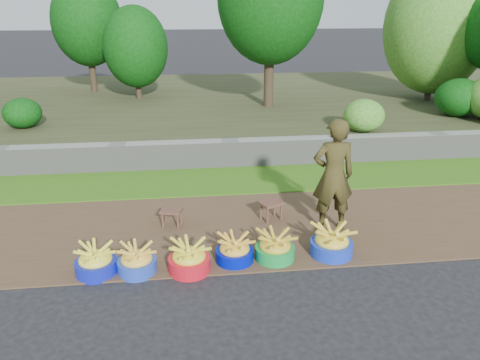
{
  "coord_description": "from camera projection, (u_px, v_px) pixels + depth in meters",
  "views": [
    {
      "loc": [
        -0.89,
        -4.93,
        3.12
      ],
      "look_at": [
        -0.14,
        1.3,
        0.75
      ],
      "focal_mm": 35.0,
      "sensor_mm": 36.0,
      "label": 1
    }
  ],
  "objects": [
    {
      "name": "ground_plane",
      "position": [
        263.0,
        273.0,
        5.78
      ],
      "size": [
        120.0,
        120.0,
        0.0
      ],
      "primitive_type": "plane",
      "color": "black",
      "rests_on": "ground"
    },
    {
      "name": "dirt_shoulder",
      "position": [
        249.0,
        227.0,
        6.94
      ],
      "size": [
        80.0,
        2.5,
        0.02
      ],
      "primitive_type": "cube",
      "color": "#513A26",
      "rests_on": "ground"
    },
    {
      "name": "grass_verge",
      "position": [
        235.0,
        180.0,
        8.79
      ],
      "size": [
        80.0,
        1.5,
        0.04
      ],
      "primitive_type": "cube",
      "color": "#3A6E16",
      "rests_on": "ground"
    },
    {
      "name": "retaining_wall",
      "position": [
        230.0,
        153.0,
        9.49
      ],
      "size": [
        80.0,
        0.35,
        0.55
      ],
      "primitive_type": "cube",
      "color": "gray",
      "rests_on": "ground"
    },
    {
      "name": "earth_bank",
      "position": [
        214.0,
        106.0,
        14.06
      ],
      "size": [
        80.0,
        10.0,
        0.5
      ],
      "primitive_type": "cube",
      "color": "#3B3F22",
      "rests_on": "ground"
    },
    {
      "name": "vegetation",
      "position": [
        157.0,
        33.0,
        11.17
      ],
      "size": [
        34.34,
        8.01,
        4.5
      ],
      "color": "#33281A",
      "rests_on": "earth_bank"
    },
    {
      "name": "basin_a",
      "position": [
        96.0,
        262.0,
        5.71
      ],
      "size": [
        0.51,
        0.51,
        0.38
      ],
      "color": "#101BB2",
      "rests_on": "ground"
    },
    {
      "name": "basin_b",
      "position": [
        137.0,
        261.0,
        5.74
      ],
      "size": [
        0.48,
        0.48,
        0.36
      ],
      "color": "#2041B9",
      "rests_on": "ground"
    },
    {
      "name": "basin_c",
      "position": [
        189.0,
        259.0,
        5.77
      ],
      "size": [
        0.52,
        0.52,
        0.39
      ],
      "color": "red",
      "rests_on": "ground"
    },
    {
      "name": "basin_d",
      "position": [
        235.0,
        251.0,
        5.97
      ],
      "size": [
        0.49,
        0.49,
        0.36
      ],
      "color": "#000EB5",
      "rests_on": "ground"
    },
    {
      "name": "basin_e",
      "position": [
        275.0,
        248.0,
        6.03
      ],
      "size": [
        0.51,
        0.51,
        0.38
      ],
      "color": "#139039",
      "rests_on": "ground"
    },
    {
      "name": "basin_f",
      "position": [
        332.0,
        243.0,
        6.12
      ],
      "size": [
        0.56,
        0.56,
        0.42
      ],
      "color": "#1734C5",
      "rests_on": "ground"
    },
    {
      "name": "stool_left",
      "position": [
        171.0,
        213.0,
        6.89
      ],
      "size": [
        0.35,
        0.3,
        0.27
      ],
      "rotation": [
        0.0,
        0.0,
        -0.26
      ],
      "color": "brown",
      "rests_on": "dirt_shoulder"
    },
    {
      "name": "stool_right",
      "position": [
        271.0,
        205.0,
        7.09
      ],
      "size": [
        0.41,
        0.37,
        0.29
      ],
      "rotation": [
        0.0,
        0.0,
        0.43
      ],
      "color": "brown",
      "rests_on": "dirt_shoulder"
    },
    {
      "name": "vendor_woman",
      "position": [
        333.0,
        176.0,
        6.61
      ],
      "size": [
        0.61,
        0.4,
        1.65
      ],
      "primitive_type": "imported",
      "rotation": [
        0.0,
        0.0,
        3.13
      ],
      "color": "black",
      "rests_on": "dirt_shoulder"
    }
  ]
}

